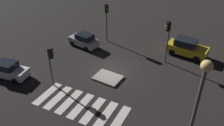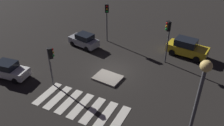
{
  "view_description": "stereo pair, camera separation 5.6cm",
  "coord_description": "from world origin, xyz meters",
  "px_view_note": "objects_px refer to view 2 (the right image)",
  "views": [
    {
      "loc": [
        8.5,
        -16.88,
        12.67
      ],
      "look_at": [
        0.0,
        0.0,
        1.0
      ],
      "focal_mm": 36.47,
      "sensor_mm": 36.0,
      "label": 1
    },
    {
      "loc": [
        8.55,
        -16.86,
        12.67
      ],
      "look_at": [
        0.0,
        0.0,
        1.0
      ],
      "focal_mm": 36.47,
      "sensor_mm": 36.0,
      "label": 2
    }
  ],
  "objects_px": {
    "traffic_island": "(108,78)",
    "traffic_light_south": "(51,57)",
    "car_yellow": "(187,48)",
    "street_lamp": "(197,102)",
    "car_silver": "(84,40)",
    "traffic_light_west": "(107,14)",
    "car_white": "(9,70)",
    "traffic_light_north": "(168,32)"
  },
  "relations": [
    {
      "from": "car_silver",
      "to": "car_white",
      "type": "height_order",
      "value": "car_silver"
    },
    {
      "from": "traffic_island",
      "to": "traffic_light_south",
      "type": "height_order",
      "value": "traffic_light_south"
    },
    {
      "from": "car_silver",
      "to": "car_white",
      "type": "distance_m",
      "value": 9.07
    },
    {
      "from": "traffic_light_north",
      "to": "traffic_light_west",
      "type": "xyz_separation_m",
      "value": [
        -7.74,
        1.69,
        0.08
      ]
    },
    {
      "from": "traffic_light_south",
      "to": "street_lamp",
      "type": "xyz_separation_m",
      "value": [
        12.14,
        -3.06,
        2.26
      ]
    },
    {
      "from": "traffic_light_south",
      "to": "street_lamp",
      "type": "distance_m",
      "value": 12.72
    },
    {
      "from": "car_silver",
      "to": "car_yellow",
      "type": "height_order",
      "value": "car_yellow"
    },
    {
      "from": "traffic_light_south",
      "to": "traffic_light_west",
      "type": "bearing_deg",
      "value": 40.44
    },
    {
      "from": "traffic_light_west",
      "to": "street_lamp",
      "type": "height_order",
      "value": "street_lamp"
    },
    {
      "from": "car_silver",
      "to": "traffic_island",
      "type": "bearing_deg",
      "value": 150.75
    },
    {
      "from": "traffic_island",
      "to": "car_yellow",
      "type": "xyz_separation_m",
      "value": [
        5.69,
        7.95,
        0.85
      ]
    },
    {
      "from": "car_silver",
      "to": "street_lamp",
      "type": "distance_m",
      "value": 18.07
    },
    {
      "from": "car_white",
      "to": "traffic_light_west",
      "type": "distance_m",
      "value": 12.31
    },
    {
      "from": "traffic_island",
      "to": "traffic_light_west",
      "type": "bearing_deg",
      "value": 118.41
    },
    {
      "from": "traffic_island",
      "to": "car_yellow",
      "type": "bearing_deg",
      "value": 54.4
    },
    {
      "from": "traffic_light_north",
      "to": "traffic_light_south",
      "type": "xyz_separation_m",
      "value": [
        -7.82,
        -8.38,
        -0.61
      ]
    },
    {
      "from": "car_white",
      "to": "traffic_light_west",
      "type": "relative_size",
      "value": 0.81
    },
    {
      "from": "car_white",
      "to": "traffic_light_north",
      "type": "distance_m",
      "value": 15.79
    },
    {
      "from": "car_silver",
      "to": "car_yellow",
      "type": "distance_m",
      "value": 11.81
    },
    {
      "from": "traffic_light_north",
      "to": "street_lamp",
      "type": "height_order",
      "value": "street_lamp"
    },
    {
      "from": "traffic_island",
      "to": "street_lamp",
      "type": "height_order",
      "value": "street_lamp"
    },
    {
      "from": "car_white",
      "to": "traffic_light_west",
      "type": "xyz_separation_m",
      "value": [
        4.71,
        11.03,
        2.79
      ]
    },
    {
      "from": "car_white",
      "to": "traffic_light_south",
      "type": "xyz_separation_m",
      "value": [
        4.63,
        0.96,
        2.09
      ]
    },
    {
      "from": "traffic_light_south",
      "to": "traffic_island",
      "type": "bearing_deg",
      "value": -11.28
    },
    {
      "from": "car_white",
      "to": "street_lamp",
      "type": "bearing_deg",
      "value": -15.12
    },
    {
      "from": "traffic_island",
      "to": "car_white",
      "type": "xyz_separation_m",
      "value": [
        -8.52,
        -3.98,
        0.7
      ]
    },
    {
      "from": "traffic_island",
      "to": "traffic_light_south",
      "type": "xyz_separation_m",
      "value": [
        -3.89,
        -3.02,
        2.79
      ]
    },
    {
      "from": "car_silver",
      "to": "car_white",
      "type": "xyz_separation_m",
      "value": [
        -2.88,
        -8.61,
        -0.01
      ]
    },
    {
      "from": "car_yellow",
      "to": "traffic_light_west",
      "type": "bearing_deg",
      "value": -167.86
    },
    {
      "from": "car_yellow",
      "to": "street_lamp",
      "type": "bearing_deg",
      "value": -72.96
    },
    {
      "from": "street_lamp",
      "to": "traffic_island",
      "type": "bearing_deg",
      "value": 143.59
    },
    {
      "from": "traffic_island",
      "to": "car_silver",
      "type": "height_order",
      "value": "car_silver"
    },
    {
      "from": "street_lamp",
      "to": "car_white",
      "type": "bearing_deg",
      "value": 172.85
    },
    {
      "from": "car_yellow",
      "to": "car_white",
      "type": "bearing_deg",
      "value": -133.27
    },
    {
      "from": "car_silver",
      "to": "car_yellow",
      "type": "bearing_deg",
      "value": -153.56
    },
    {
      "from": "street_lamp",
      "to": "traffic_light_south",
      "type": "bearing_deg",
      "value": 165.86
    },
    {
      "from": "traffic_light_west",
      "to": "street_lamp",
      "type": "distance_m",
      "value": 17.9
    },
    {
      "from": "car_yellow",
      "to": "traffic_light_south",
      "type": "height_order",
      "value": "traffic_light_south"
    },
    {
      "from": "car_white",
      "to": "traffic_light_west",
      "type": "bearing_deg",
      "value": 58.92
    },
    {
      "from": "car_silver",
      "to": "traffic_light_south",
      "type": "distance_m",
      "value": 8.12
    },
    {
      "from": "car_silver",
      "to": "traffic_light_west",
      "type": "bearing_deg",
      "value": -116.99
    },
    {
      "from": "traffic_island",
      "to": "car_yellow",
      "type": "relative_size",
      "value": 0.59
    }
  ]
}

